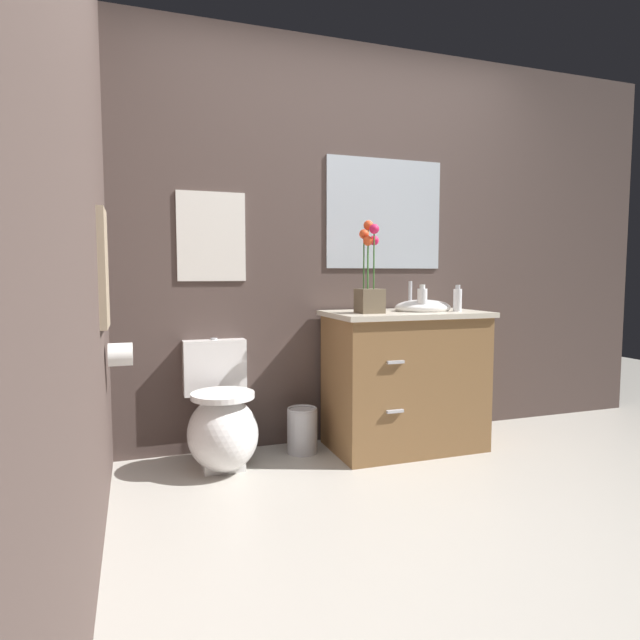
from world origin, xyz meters
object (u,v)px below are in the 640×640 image
(flower_vase, at_px, (370,284))
(hanging_towel, at_px, (103,269))
(lotion_bottle, at_px, (422,300))
(vanity_cabinet, at_px, (405,378))
(wall_poster, at_px, (211,237))
(wall_mirror, at_px, (385,214))
(toilet, at_px, (221,423))
(toilet_paper_roll, at_px, (121,354))
(soap_bottle, at_px, (458,300))
(trash_bin, at_px, (302,430))

(flower_vase, xyz_separation_m, hanging_towel, (-1.41, -0.28, 0.08))
(lotion_bottle, bearing_deg, vanity_cabinet, 131.59)
(wall_poster, bearing_deg, wall_mirror, 0.00)
(lotion_bottle, relative_size, wall_poster, 0.32)
(vanity_cabinet, height_order, lotion_bottle, vanity_cabinet)
(toilet, distance_m, wall_poster, 1.07)
(toilet, relative_size, toilet_paper_roll, 6.27)
(hanging_towel, height_order, toilet_paper_roll, hanging_towel)
(soap_bottle, distance_m, trash_bin, 1.22)
(toilet, height_order, trash_bin, toilet)
(lotion_bottle, relative_size, hanging_towel, 0.31)
(flower_vase, bearing_deg, lotion_bottle, -4.02)
(flower_vase, relative_size, lotion_bottle, 3.28)
(vanity_cabinet, relative_size, hanging_towel, 1.96)
(vanity_cabinet, distance_m, hanging_towel, 1.83)
(hanging_towel, xyz_separation_m, toilet_paper_roll, (0.06, 0.16, -0.41))
(trash_bin, bearing_deg, toilet, -170.93)
(wall_poster, bearing_deg, toilet, -90.00)
(flower_vase, height_order, lotion_bottle, flower_vase)
(soap_bottle, height_order, wall_mirror, wall_mirror)
(trash_bin, distance_m, toilet_paper_roll, 1.16)
(flower_vase, height_order, wall_poster, wall_poster)
(toilet, relative_size, wall_poster, 1.34)
(vanity_cabinet, height_order, trash_bin, vanity_cabinet)
(toilet, bearing_deg, lotion_bottle, -5.00)
(toilet, xyz_separation_m, flower_vase, (0.85, -0.08, 0.76))
(lotion_bottle, bearing_deg, toilet, 175.00)
(wall_mirror, bearing_deg, flower_vase, -126.94)
(wall_poster, bearing_deg, vanity_cabinet, -14.79)
(flower_vase, relative_size, wall_poster, 1.04)
(wall_mirror, bearing_deg, wall_poster, 180.00)
(toilet_paper_roll, bearing_deg, toilet, 21.35)
(wall_mirror, bearing_deg, trash_bin, -163.03)
(soap_bottle, height_order, lotion_bottle, lotion_bottle)
(soap_bottle, distance_m, hanging_towel, 1.99)
(lotion_bottle, bearing_deg, flower_vase, 175.98)
(wall_poster, xyz_separation_m, toilet_paper_roll, (-0.50, -0.46, -0.60))
(toilet, height_order, hanging_towel, hanging_towel)
(flower_vase, bearing_deg, toilet, 174.62)
(flower_vase, bearing_deg, trash_bin, 156.23)
(toilet, bearing_deg, trash_bin, 9.07)
(toilet, xyz_separation_m, trash_bin, (0.49, 0.08, -0.11))
(wall_mirror, bearing_deg, toilet, -166.45)
(wall_mirror, bearing_deg, toilet_paper_roll, -163.95)
(flower_vase, bearing_deg, vanity_cabinet, 11.47)
(trash_bin, height_order, wall_poster, wall_poster)
(soap_bottle, height_order, wall_poster, wall_poster)
(wall_poster, height_order, hanging_towel, wall_poster)
(trash_bin, height_order, hanging_towel, hanging_towel)
(wall_poster, relative_size, hanging_towel, 0.99)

